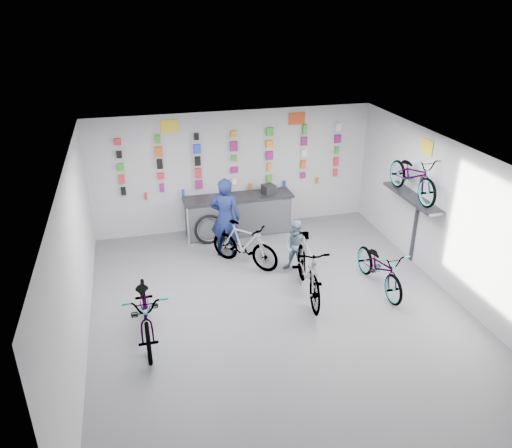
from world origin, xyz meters
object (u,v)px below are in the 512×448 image
object	(u,v)px
counter	(239,215)
bike_right	(380,267)
clerk	(225,218)
bike_left	(146,309)
bike_service	(245,244)
bike_center	(308,268)
customer	(296,247)

from	to	relation	value
counter	bike_right	size ratio (longest dim) A/B	1.48
bike_right	clerk	xyz separation A→B (m)	(-2.75, 2.16, 0.46)
counter	bike_left	bearing A→B (deg)	-124.03
bike_service	clerk	distance (m)	0.77
bike_left	clerk	distance (m)	3.25
bike_center	bike_service	size ratio (longest dim) A/B	1.19
bike_left	customer	xyz separation A→B (m)	(3.25, 1.49, 0.05)
bike_center	clerk	world-z (taller)	clerk
counter	bike_right	xyz separation A→B (m)	(2.22, -3.22, -0.01)
bike_left	bike_right	bearing A→B (deg)	4.89
bike_left	bike_right	xyz separation A→B (m)	(4.68, 0.43, -0.07)
bike_service	customer	size ratio (longest dim) A/B	1.43
bike_right	bike_service	xyz separation A→B (m)	(-2.45, 1.60, 0.03)
bike_left	bike_center	xyz separation A→B (m)	(3.17, 0.53, 0.06)
bike_center	counter	bearing A→B (deg)	110.68
bike_left	customer	distance (m)	3.57
counter	bike_center	world-z (taller)	bike_center
bike_right	customer	bearing A→B (deg)	142.47
bike_left	bike_center	size ratio (longest dim) A/B	1.03
clerk	counter	bearing A→B (deg)	-94.02
bike_right	bike_service	size ratio (longest dim) A/B	1.07
bike_right	clerk	bearing A→B (deg)	140.74
bike_center	customer	bearing A→B (deg)	93.41
bike_service	customer	bearing A→B (deg)	-71.68
counter	bike_service	xyz separation A→B (m)	(-0.23, -1.62, 0.02)
bike_center	bike_service	world-z (taller)	bike_center
clerk	customer	bearing A→B (deg)	162.94
clerk	bike_service	bearing A→B (deg)	141.53
bike_right	customer	xyz separation A→B (m)	(-1.43, 1.06, 0.12)
bike_right	bike_left	bearing A→B (deg)	-175.87
bike_center	bike_service	bearing A→B (deg)	129.86
bike_right	customer	distance (m)	1.79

